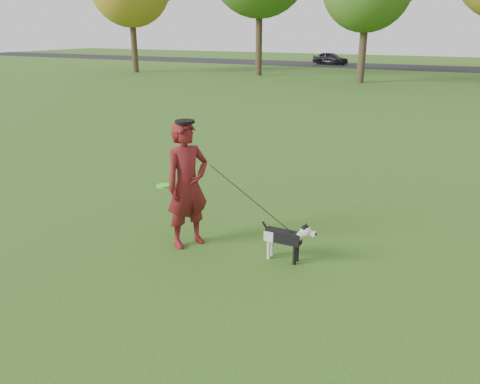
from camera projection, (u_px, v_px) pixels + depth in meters
The scene contains 6 objects.
ground at pixel (244, 251), 7.54m from camera, with size 120.00×120.00×0.00m, color #285116.
road at pixel (443, 68), 41.29m from camera, with size 120.00×7.00×0.02m, color black.
man at pixel (187, 185), 7.44m from camera, with size 0.75×0.49×2.06m, color #510B1E.
dog at pixel (287, 236), 7.08m from camera, with size 0.88×0.18×0.67m.
car_left at pixel (330, 58), 45.41m from camera, with size 1.38×3.44×1.17m, color black.
man_held_items at pixel (252, 200), 7.03m from camera, with size 2.30×0.38×1.62m.
Camera 1 is at (2.98, -6.11, 3.39)m, focal length 35.00 mm.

